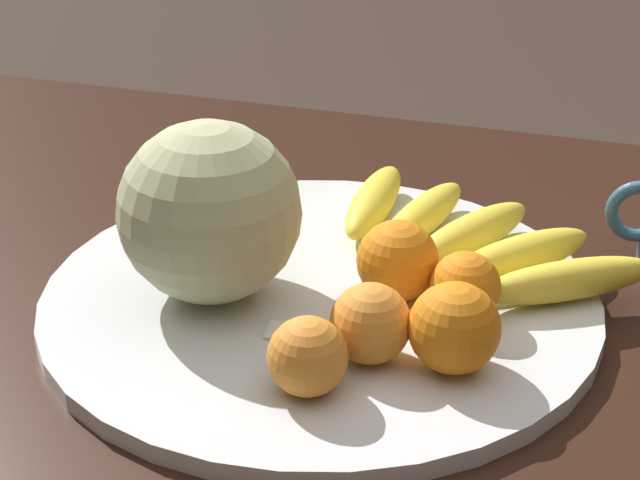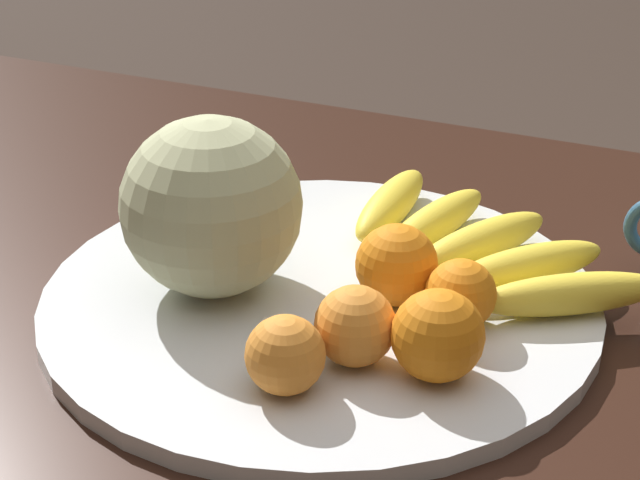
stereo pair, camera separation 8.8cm
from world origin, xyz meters
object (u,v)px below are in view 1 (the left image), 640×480
at_px(orange_back_left, 465,286).
at_px(produce_tag, 322,336).
at_px(kitchen_table, 350,380).
at_px(banana_bunch, 464,236).
at_px(orange_front_right, 454,328).
at_px(orange_front_left, 370,323).
at_px(orange_back_right, 308,356).
at_px(fruit_bowl, 320,300).
at_px(melon, 210,212).
at_px(orange_mid_center, 397,261).

bearing_deg(orange_back_left, produce_tag, 32.66).
relative_size(kitchen_table, banana_bunch, 5.58).
bearing_deg(orange_front_right, orange_front_left, 6.33).
distance_m(kitchen_table, banana_bunch, 0.17).
height_order(kitchen_table, orange_back_right, orange_back_right).
distance_m(kitchen_table, orange_back_right, 0.21).
distance_m(fruit_bowl, orange_back_right, 0.15).
relative_size(orange_front_left, orange_front_right, 0.90).
bearing_deg(orange_back_left, melon, 6.86).
xyz_separation_m(melon, banana_bunch, (-0.19, -0.13, -0.06)).
relative_size(melon, orange_mid_center, 2.21).
bearing_deg(produce_tag, orange_front_right, 166.99).
relative_size(orange_front_right, orange_mid_center, 1.01).
bearing_deg(kitchen_table, produce_tag, 91.23).
bearing_deg(orange_mid_center, orange_back_right, 79.58).
relative_size(kitchen_table, orange_front_left, 25.89).
bearing_deg(orange_back_right, melon, -42.74).
distance_m(orange_front_left, orange_back_right, 0.06).
height_order(orange_front_left, orange_mid_center, orange_mid_center).
distance_m(orange_mid_center, orange_back_left, 0.06).
distance_m(orange_mid_center, orange_back_right, 0.16).
distance_m(kitchen_table, melon, 0.21).
bearing_deg(orange_back_left, fruit_bowl, -1.31).
xyz_separation_m(orange_front_right, orange_mid_center, (0.07, -0.09, -0.00)).
xyz_separation_m(fruit_bowl, orange_front_right, (-0.13, 0.08, 0.04)).
height_order(kitchen_table, orange_mid_center, orange_mid_center).
bearing_deg(orange_front_right, banana_bunch, -81.69).
distance_m(kitchen_table, orange_mid_center, 0.14).
relative_size(melon, orange_back_right, 2.57).
relative_size(orange_back_left, orange_back_right, 0.97).
height_order(fruit_bowl, melon, melon).
xyz_separation_m(melon, orange_front_right, (-0.22, 0.05, -0.04)).
distance_m(fruit_bowl, orange_front_right, 0.16).
xyz_separation_m(orange_front_right, orange_back_left, (0.01, -0.08, -0.01)).
relative_size(orange_front_left, orange_back_left, 1.09).
xyz_separation_m(fruit_bowl, orange_back_left, (-0.12, 0.00, 0.04)).
relative_size(kitchen_table, fruit_bowl, 3.41).
xyz_separation_m(melon, produce_tag, (-0.11, 0.04, -0.07)).
distance_m(banana_bunch, orange_back_right, 0.25).
bearing_deg(orange_front_left, orange_front_right, -173.67).
distance_m(fruit_bowl, orange_mid_center, 0.08).
height_order(fruit_bowl, orange_front_left, orange_front_left).
bearing_deg(orange_back_left, orange_front_right, 94.46).
distance_m(banana_bunch, produce_tag, 0.19).
relative_size(melon, orange_back_left, 2.65).
height_order(melon, orange_front_left, melon).
height_order(orange_front_right, produce_tag, orange_front_right).
bearing_deg(fruit_bowl, produce_tag, 108.79).
bearing_deg(orange_mid_center, kitchen_table, -15.61).
bearing_deg(orange_front_right, orange_back_left, -85.54).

